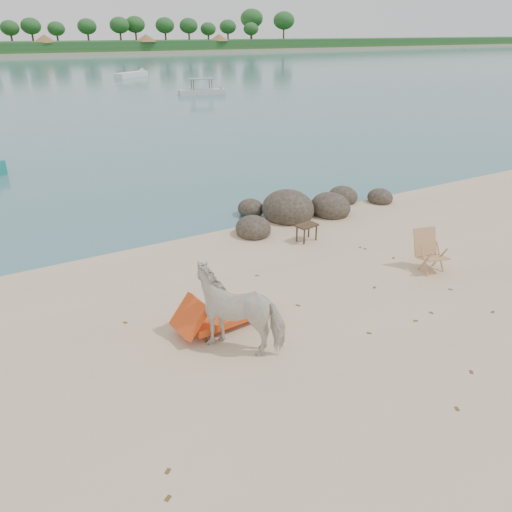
{
  "coord_description": "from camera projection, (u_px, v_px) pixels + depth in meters",
  "views": [
    {
      "loc": [
        -5.79,
        -6.61,
        5.53
      ],
      "look_at": [
        -0.69,
        2.0,
        1.0
      ],
      "focal_mm": 35.0,
      "sensor_mm": 36.0,
      "label": 1
    }
  ],
  "objects": [
    {
      "name": "side_table",
      "position": [
        307.0,
        234.0,
        14.21
      ],
      "size": [
        0.67,
        0.49,
        0.49
      ],
      "primitive_type": null,
      "rotation": [
        0.0,
        0.0,
        0.18
      ],
      "color": "black",
      "rests_on": "ground"
    },
    {
      "name": "lounge_chair",
      "position": [
        229.0,
        310.0,
        10.15
      ],
      "size": [
        2.31,
        0.96,
        0.68
      ],
      "primitive_type": null,
      "rotation": [
        0.0,
        0.0,
        0.08
      ],
      "color": "#F03D1C",
      "rests_on": "ground"
    },
    {
      "name": "cow",
      "position": [
        240.0,
        309.0,
        9.33
      ],
      "size": [
        1.88,
        1.92,
        1.56
      ],
      "primitive_type": "imported",
      "rotation": [
        0.0,
        0.0,
        3.9
      ],
      "color": "white",
      "rests_on": "ground"
    },
    {
      "name": "boulders",
      "position": [
        303.0,
        209.0,
        16.22
      ],
      "size": [
        6.34,
        2.81,
        1.22
      ],
      "rotation": [
        0.0,
        0.0,
        0.26
      ],
      "color": "#2E291F",
      "rests_on": "ground"
    },
    {
      "name": "dead_leaves",
      "position": [
        357.0,
        319.0,
        10.45
      ],
      "size": [
        8.05,
        6.29,
        0.0
      ],
      "color": "brown",
      "rests_on": "ground"
    },
    {
      "name": "boat_far",
      "position": [
        131.0,
        74.0,
        65.35
      ],
      "size": [
        5.95,
        4.89,
        0.73
      ],
      "primitive_type": null,
      "rotation": [
        0.0,
        0.0,
        0.63
      ],
      "color": "silver",
      "rests_on": "water"
    },
    {
      "name": "boat_mid",
      "position": [
        201.0,
        81.0,
        46.95
      ],
      "size": [
        5.03,
        2.04,
        2.41
      ],
      "primitive_type": null,
      "rotation": [
        0.0,
        0.0,
        -0.2
      ],
      "color": "beige",
      "rests_on": "water"
    },
    {
      "name": "deck_chair",
      "position": [
        433.0,
        253.0,
        12.33
      ],
      "size": [
        0.82,
        0.86,
        1.03
      ],
      "primitive_type": null,
      "rotation": [
        0.0,
        0.0,
        -0.26
      ],
      "color": "tan",
      "rests_on": "ground"
    }
  ]
}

